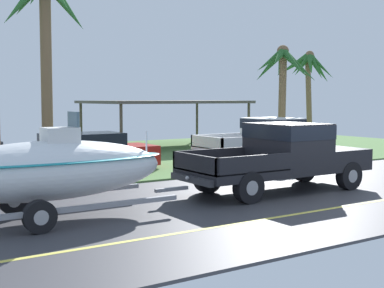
{
  "coord_description": "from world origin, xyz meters",
  "views": [
    {
      "loc": [
        -10.21,
        -10.27,
        2.56
      ],
      "look_at": [
        -2.85,
        1.13,
        1.4
      ],
      "focal_mm": 49.46,
      "sensor_mm": 36.0,
      "label": 1
    }
  ],
  "objects_px": {
    "parked_sedan_near": "(87,153)",
    "carport_awning": "(165,103)",
    "boat_on_trailer": "(48,170)",
    "palm_tree_far_right": "(284,71)",
    "parked_pickup_background": "(272,138)",
    "pickup_truck_towing": "(287,153)",
    "palm_tree_near_right": "(45,23)",
    "palm_tree_mid": "(308,71)"
  },
  "relations": [
    {
      "from": "carport_awning",
      "to": "boat_on_trailer",
      "type": "bearing_deg",
      "value": -128.31
    },
    {
      "from": "pickup_truck_towing",
      "to": "parked_pickup_background",
      "type": "distance_m",
      "value": 6.37
    },
    {
      "from": "parked_sedan_near",
      "to": "carport_awning",
      "type": "height_order",
      "value": "carport_awning"
    },
    {
      "from": "boat_on_trailer",
      "to": "parked_sedan_near",
      "type": "relative_size",
      "value": 1.33
    },
    {
      "from": "parked_sedan_near",
      "to": "carport_awning",
      "type": "relative_size",
      "value": 0.61
    },
    {
      "from": "carport_awning",
      "to": "palm_tree_far_right",
      "type": "bearing_deg",
      "value": -65.53
    },
    {
      "from": "boat_on_trailer",
      "to": "palm_tree_mid",
      "type": "bearing_deg",
      "value": 30.3
    },
    {
      "from": "pickup_truck_towing",
      "to": "parked_sedan_near",
      "type": "distance_m",
      "value": 7.29
    },
    {
      "from": "pickup_truck_towing",
      "to": "carport_awning",
      "type": "distance_m",
      "value": 13.73
    },
    {
      "from": "parked_sedan_near",
      "to": "palm_tree_far_right",
      "type": "xyz_separation_m",
      "value": [
        9.71,
        0.63,
        3.14
      ]
    },
    {
      "from": "parked_sedan_near",
      "to": "carport_awning",
      "type": "distance_m",
      "value": 9.79
    },
    {
      "from": "pickup_truck_towing",
      "to": "carport_awning",
      "type": "height_order",
      "value": "carport_awning"
    },
    {
      "from": "palm_tree_near_right",
      "to": "palm_tree_mid",
      "type": "xyz_separation_m",
      "value": [
        16.79,
        5.87,
        -0.64
      ]
    },
    {
      "from": "pickup_truck_towing",
      "to": "palm_tree_far_right",
      "type": "xyz_separation_m",
      "value": [
        6.4,
        7.12,
        2.77
      ]
    },
    {
      "from": "pickup_truck_towing",
      "to": "palm_tree_near_right",
      "type": "height_order",
      "value": "palm_tree_near_right"
    },
    {
      "from": "pickup_truck_towing",
      "to": "palm_tree_near_right",
      "type": "xyz_separation_m",
      "value": [
        -5.22,
        4.84,
        3.74
      ]
    },
    {
      "from": "palm_tree_mid",
      "to": "palm_tree_far_right",
      "type": "bearing_deg",
      "value": -145.21
    },
    {
      "from": "pickup_truck_towing",
      "to": "parked_pickup_background",
      "type": "bearing_deg",
      "value": 52.29
    },
    {
      "from": "boat_on_trailer",
      "to": "parked_pickup_background",
      "type": "bearing_deg",
      "value": 25.3
    },
    {
      "from": "palm_tree_near_right",
      "to": "pickup_truck_towing",
      "type": "bearing_deg",
      "value": -42.83
    },
    {
      "from": "pickup_truck_towing",
      "to": "boat_on_trailer",
      "type": "relative_size",
      "value": 0.91
    },
    {
      "from": "carport_awning",
      "to": "palm_tree_near_right",
      "type": "bearing_deg",
      "value": -136.79
    },
    {
      "from": "boat_on_trailer",
      "to": "carport_awning",
      "type": "distance_m",
      "value": 16.83
    },
    {
      "from": "boat_on_trailer",
      "to": "carport_awning",
      "type": "height_order",
      "value": "carport_awning"
    },
    {
      "from": "boat_on_trailer",
      "to": "parked_sedan_near",
      "type": "bearing_deg",
      "value": 61.99
    },
    {
      "from": "boat_on_trailer",
      "to": "palm_tree_mid",
      "type": "relative_size",
      "value": 1.2
    },
    {
      "from": "pickup_truck_towing",
      "to": "palm_tree_far_right",
      "type": "distance_m",
      "value": 9.96
    },
    {
      "from": "parked_sedan_near",
      "to": "palm_tree_far_right",
      "type": "height_order",
      "value": "palm_tree_far_right"
    },
    {
      "from": "palm_tree_mid",
      "to": "parked_sedan_near",
      "type": "bearing_deg",
      "value": -164.15
    },
    {
      "from": "boat_on_trailer",
      "to": "carport_awning",
      "type": "xyz_separation_m",
      "value": [
        10.4,
        13.17,
        1.29
      ]
    },
    {
      "from": "pickup_truck_towing",
      "to": "parked_sedan_near",
      "type": "relative_size",
      "value": 1.21
    },
    {
      "from": "palm_tree_mid",
      "to": "palm_tree_far_right",
      "type": "distance_m",
      "value": 6.3
    },
    {
      "from": "palm_tree_near_right",
      "to": "palm_tree_mid",
      "type": "bearing_deg",
      "value": 19.27
    },
    {
      "from": "carport_awning",
      "to": "palm_tree_far_right",
      "type": "xyz_separation_m",
      "value": [
        2.75,
        -6.05,
        1.45
      ]
    },
    {
      "from": "parked_pickup_background",
      "to": "carport_awning",
      "type": "bearing_deg",
      "value": 91.77
    },
    {
      "from": "parked_sedan_near",
      "to": "palm_tree_near_right",
      "type": "relative_size",
      "value": 0.74
    },
    {
      "from": "parked_sedan_near",
      "to": "palm_tree_near_right",
      "type": "height_order",
      "value": "palm_tree_near_right"
    },
    {
      "from": "boat_on_trailer",
      "to": "parked_pickup_background",
      "type": "distance_m",
      "value": 11.79
    },
    {
      "from": "parked_sedan_near",
      "to": "palm_tree_mid",
      "type": "distance_m",
      "value": 15.85
    },
    {
      "from": "pickup_truck_towing",
      "to": "boat_on_trailer",
      "type": "distance_m",
      "value": 6.76
    },
    {
      "from": "carport_awning",
      "to": "palm_tree_far_right",
      "type": "height_order",
      "value": "palm_tree_far_right"
    },
    {
      "from": "parked_pickup_background",
      "to": "palm_tree_mid",
      "type": "bearing_deg",
      "value": 36.48
    }
  ]
}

